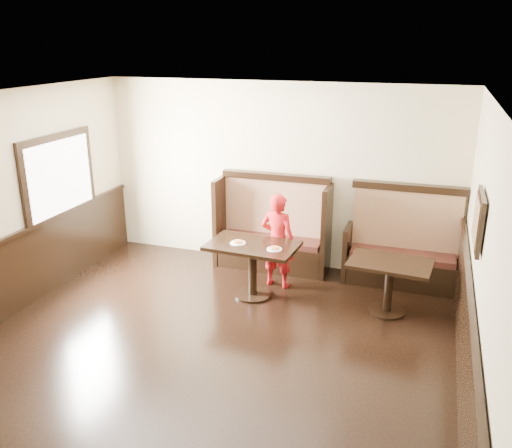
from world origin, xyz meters
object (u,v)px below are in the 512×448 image
at_px(table_main, 253,256).
at_px(child, 278,241).
at_px(booth_neighbor, 403,252).
at_px(table_neighbor, 389,275).
at_px(booth_main, 273,234).

relative_size(table_main, child, 0.91).
bearing_deg(booth_neighbor, table_neighbor, -95.92).
bearing_deg(booth_neighbor, booth_main, 179.95).
relative_size(booth_main, booth_neighbor, 1.06).
bearing_deg(table_neighbor, child, 173.44).
relative_size(booth_neighbor, child, 1.20).
bearing_deg(booth_neighbor, table_main, -150.37).
relative_size(table_neighbor, child, 0.78).
bearing_deg(child, table_neighbor, 175.53).
distance_m(table_neighbor, child, 1.62).
bearing_deg(table_neighbor, booth_neighbor, 89.24).
bearing_deg(booth_main, table_main, -87.99).
xyz_separation_m(booth_main, child, (0.27, -0.66, 0.16)).
height_order(booth_neighbor, child, booth_neighbor).
distance_m(booth_neighbor, child, 1.82).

